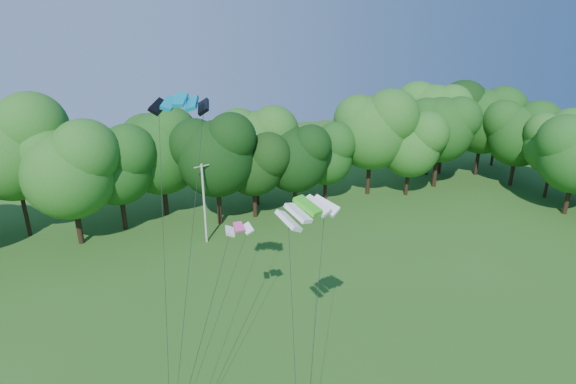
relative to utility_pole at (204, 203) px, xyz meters
name	(u,v)px	position (x,y,z in m)	size (l,w,h in m)	color
utility_pole	(204,203)	(0.00, 0.00, 0.00)	(1.57, 0.51, 8.06)	beige
kite_teal	(180,100)	(-4.86, -19.16, 12.86)	(2.85, 2.15, 0.53)	#057E9B
kite_green	(308,206)	(-0.42, -23.44, 8.53)	(3.26, 2.33, 0.60)	#3BC91E
kite_pink	(239,227)	(-1.57, -16.55, 4.78)	(1.66, 0.84, 0.40)	#F0429A
tree_back_center	(254,161)	(6.55, 4.05, 2.31)	(7.11, 7.11, 10.35)	#2F2212
tree_back_east	(433,111)	(34.36, 8.69, 5.07)	(10.15, 10.15, 14.76)	#362615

